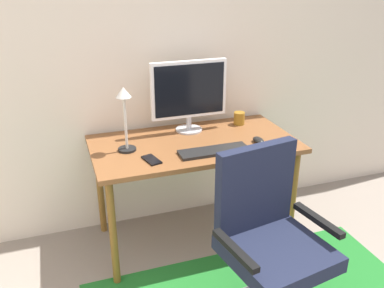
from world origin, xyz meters
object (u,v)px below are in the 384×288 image
at_px(desk, 194,153).
at_px(monitor, 189,92).
at_px(keyboard, 214,151).
at_px(office_chair, 269,257).
at_px(cell_phone, 152,160).
at_px(coffee_cup, 239,118).
at_px(computer_mouse, 258,140).
at_px(desk_lamp, 125,110).

height_order(desk, monitor, monitor).
distance_m(keyboard, office_chair, 0.71).
relative_size(desk, monitor, 2.54).
xyz_separation_m(desk, cell_phone, (-0.32, -0.18, 0.08)).
distance_m(keyboard, coffee_cup, 0.53).
relative_size(keyboard, coffee_cup, 4.87).
distance_m(desk, coffee_cup, 0.47).
bearing_deg(office_chair, monitor, 84.84).
bearing_deg(keyboard, coffee_cup, 48.52).
relative_size(computer_mouse, desk_lamp, 0.26).
xyz_separation_m(keyboard, coffee_cup, (0.35, 0.39, 0.04)).
xyz_separation_m(cell_phone, desk_lamp, (-0.11, 0.19, 0.26)).
bearing_deg(desk_lamp, cell_phone, -60.96).
xyz_separation_m(desk, computer_mouse, (0.38, -0.15, 0.09)).
bearing_deg(desk, monitor, 80.57).
xyz_separation_m(computer_mouse, desk_lamp, (-0.81, 0.15, 0.24)).
distance_m(desk_lamp, office_chair, 1.15).
relative_size(keyboard, office_chair, 0.45).
xyz_separation_m(computer_mouse, office_chair, (-0.27, -0.68, -0.34)).
relative_size(desk_lamp, office_chair, 0.41).
bearing_deg(coffee_cup, computer_mouse, -94.40).
xyz_separation_m(coffee_cup, cell_phone, (-0.73, -0.38, -0.04)).
bearing_deg(keyboard, desk_lamp, 157.99).
distance_m(monitor, cell_phone, 0.59).
bearing_deg(desk_lamp, monitor, 22.80).
relative_size(coffee_cup, office_chair, 0.09).
relative_size(monitor, cell_phone, 3.66).
height_order(desk, coffee_cup, coffee_cup).
bearing_deg(computer_mouse, desk_lamp, 169.35).
height_order(monitor, keyboard, monitor).
bearing_deg(computer_mouse, keyboard, -171.90).
height_order(desk, computer_mouse, computer_mouse).
height_order(desk_lamp, office_chair, desk_lamp).
relative_size(monitor, keyboard, 1.19).
relative_size(computer_mouse, coffee_cup, 1.18).
relative_size(cell_phone, office_chair, 0.15).
bearing_deg(cell_phone, computer_mouse, -10.64).
relative_size(computer_mouse, cell_phone, 0.74).
xyz_separation_m(desk_lamp, office_chair, (0.54, -0.83, -0.58)).
xyz_separation_m(monitor, desk_lamp, (-0.46, -0.19, -0.01)).
distance_m(computer_mouse, desk_lamp, 0.86).
relative_size(desk, desk_lamp, 3.28).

